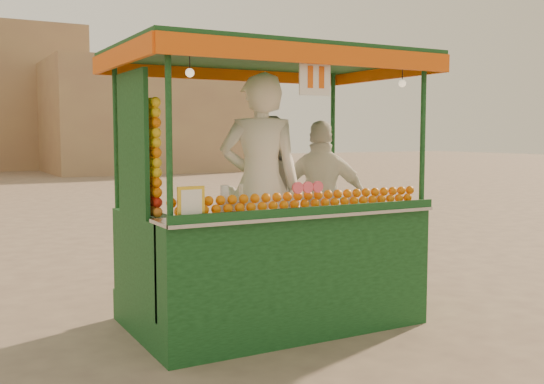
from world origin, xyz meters
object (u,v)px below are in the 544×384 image
juice_cart (268,238)px  vendor_left (260,185)px  vendor_right (322,201)px  vendor_middle (266,200)px

juice_cart → vendor_left: juice_cart is taller
juice_cart → vendor_right: (0.73, 0.24, 0.27)m
vendor_right → vendor_middle: bearing=16.7°
vendor_middle → vendor_right: vendor_middle is taller
vendor_left → vendor_right: size_ratio=1.25×
vendor_left → vendor_middle: vendor_left is taller
vendor_left → vendor_middle: (0.23, 0.32, -0.18)m
juice_cart → vendor_right: 0.82m
juice_cart → vendor_left: 0.48m
juice_cart → vendor_middle: (0.19, 0.40, 0.29)m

